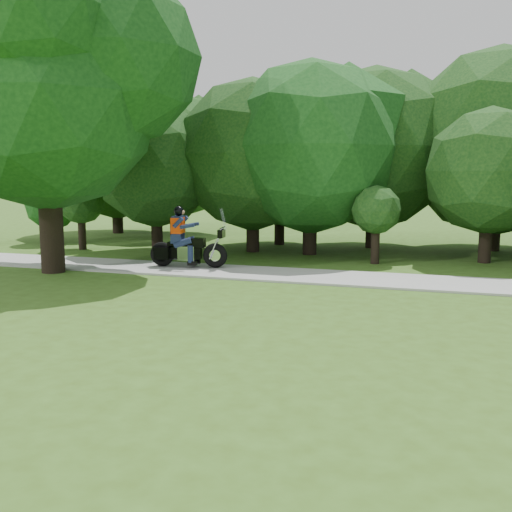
# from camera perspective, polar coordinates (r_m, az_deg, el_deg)

# --- Properties ---
(ground) EXTENTS (100.00, 100.00, 0.00)m
(ground) POSITION_cam_1_polar(r_m,az_deg,el_deg) (8.10, 14.65, -12.98)
(ground) COLOR #375618
(ground) RESTS_ON ground
(walkway) EXTENTS (60.00, 2.20, 0.06)m
(walkway) POSITION_cam_1_polar(r_m,az_deg,el_deg) (15.82, 16.30, -2.55)
(walkway) COLOR #979792
(walkway) RESTS_ON ground
(tree_line) EXTENTS (40.06, 12.14, 7.59)m
(tree_line) POSITION_cam_1_polar(r_m,az_deg,el_deg) (22.06, 16.38, 9.73)
(tree_line) COLOR black
(tree_line) RESTS_ON ground
(big_tree_west) EXTENTS (8.64, 6.56, 9.96)m
(big_tree_west) POSITION_cam_1_polar(r_m,az_deg,el_deg) (18.27, -19.88, 16.75)
(big_tree_west) COLOR black
(big_tree_west) RESTS_ON ground
(touring_motorcycle) EXTENTS (2.45, 0.92, 1.87)m
(touring_motorcycle) POSITION_cam_1_polar(r_m,az_deg,el_deg) (17.57, -7.27, 1.10)
(touring_motorcycle) COLOR black
(touring_motorcycle) RESTS_ON walkway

